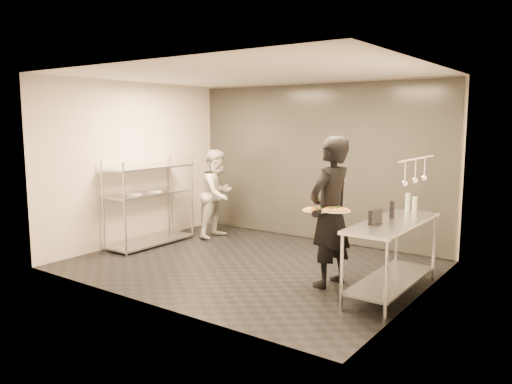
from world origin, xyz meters
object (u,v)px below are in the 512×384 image
Objects in this scene: pos_monitor at (375,217)px; bottle_green at (408,202)px; waiter at (330,212)px; salad_plate at (336,178)px; pass_rack at (150,201)px; chef at (217,194)px; bottle_dark at (392,209)px; pizza_plate_near at (316,210)px; pizza_plate_far at (336,210)px; bottle_clear at (415,204)px; prep_counter at (392,245)px.

pos_monitor is 0.98× the size of bottle_green.
waiter is 7.64× the size of salad_plate.
pass_rack is 0.99× the size of chef.
salad_plate is 0.95m from pos_monitor.
bottle_dark is at bearing 125.98° from waiter.
pizza_plate_far reaches higher than pizza_plate_near.
bottle_green is 1.19× the size of bottle_clear.
waiter is 0.67m from pos_monitor.
salad_plate is at bearing 157.86° from pos_monitor.
pass_rack reaches higher than pizza_plate_near.
waiter is at bearing -152.96° from bottle_dark.
bottle_green is (0.77, 0.64, -0.33)m from salad_plate.
waiter is 0.28m from pizza_plate_far.
bottle_green is (4.23, 0.80, 0.27)m from pass_rack.
pizza_plate_near is at bearing -91.47° from salad_plate.
pos_monitor is at bearing -3.71° from pass_rack.
pass_rack is 4.33m from prep_counter.
prep_counter is at bearing -110.42° from chef.
chef is at bearing 153.26° from pizza_plate_near.
bottle_clear is at bearing 52.20° from pizza_plate_near.
pass_rack is at bearing -169.26° from bottle_green.
pos_monitor is (-0.12, -0.28, 0.38)m from prep_counter.
pizza_plate_far is 1.30m from bottle_clear.
bottle_green is (0.68, 0.95, 0.07)m from waiter.
chef is 3.87m from pos_monitor.
pos_monitor is 1.08m from bottle_green.
pos_monitor is 1.08m from bottle_clear.
waiter reaches higher than prep_counter.
waiter is 1.23m from bottle_clear.
pizza_plate_near is 0.29m from pizza_plate_far.
pizza_plate_near is 1.35× the size of salad_plate.
chef reaches higher than pizza_plate_near.
salad_plate is (0.01, 0.50, 0.36)m from pizza_plate_near.
prep_counter is at bearing -89.53° from bottle_clear.
pass_rack is 6.66× the size of pos_monitor.
prep_counter is at bearing 74.57° from pos_monitor.
waiter reaches higher than pos_monitor.
pass_rack is at bearing -83.49° from waiter.
prep_counter is 0.89m from bottle_clear.
prep_counter is 0.91m from bottle_green.
waiter is at bearing -2.42° from pass_rack.
salad_plate is at bearing -143.66° from bottle_clear.
pass_rack reaches higher than bottle_clear.
prep_counter is 8.78× the size of bottle_clear.
salad_plate is at bearing -140.48° from bottle_green.
pos_monitor is at bearing -91.06° from bottle_green.
pass_rack is 7.80× the size of bottle_clear.
salad_plate is 1.05× the size of bottle_green.
bottle_clear is at bearing 90.47° from prep_counter.
pass_rack is 4.23m from pos_monitor.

